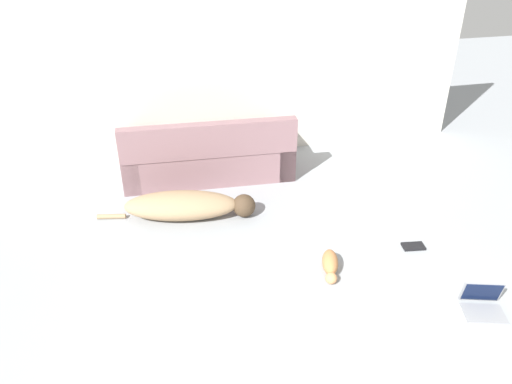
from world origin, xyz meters
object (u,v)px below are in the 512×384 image
(dog, at_px, (187,206))
(laptop_open, at_px, (483,301))
(couch, at_px, (208,157))
(book_black, at_px, (413,246))
(cat, at_px, (330,264))

(dog, bearing_deg, laptop_open, -30.68)
(couch, height_order, book_black, couch)
(couch, bearing_deg, dog, 69.72)
(laptop_open, bearing_deg, couch, 139.91)
(cat, xyz_separation_m, book_black, (0.94, 0.16, -0.07))
(couch, distance_m, book_black, 2.64)
(cat, bearing_deg, couch, -142.46)
(cat, xyz_separation_m, laptop_open, (1.07, -0.75, -0.00))
(couch, xyz_separation_m, dog, (-0.37, -0.89, -0.13))
(couch, xyz_separation_m, cat, (0.81, -2.13, -0.19))
(laptop_open, bearing_deg, book_black, 114.91)
(couch, distance_m, cat, 2.28)
(dog, relative_size, laptop_open, 4.29)
(couch, relative_size, cat, 4.27)
(couch, bearing_deg, laptop_open, 125.76)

